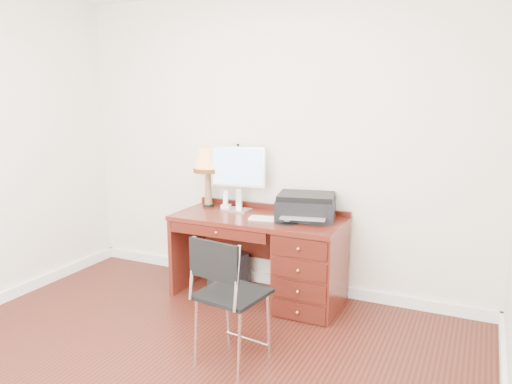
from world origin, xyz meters
The scene contains 12 objects.
ground centered at (0.00, 0.00, 0.00)m, with size 4.00×4.00×0.00m, color black.
room_shell centered at (0.00, 0.63, 0.05)m, with size 4.00×4.00×4.00m.
desk centered at (0.32, 1.40, 0.41)m, with size 1.50×0.67×0.75m.
monitor centered at (-0.27, 1.56, 1.12)m, with size 0.51×0.19×0.59m.
keyboard centered at (0.18, 1.35, 0.76)m, with size 0.45×0.13×0.02m, color white.
mouse_pad centered at (0.30, 1.33, 0.76)m, with size 0.21×0.21×0.04m.
printer centered at (0.40, 1.52, 0.86)m, with size 0.56×0.48×0.22m.
leg_lamp centered at (-0.60, 1.57, 1.16)m, with size 0.27×0.27×0.56m.
phone centered at (-0.41, 1.56, 0.80)m, with size 0.09×0.09×0.17m.
pen_cup centered at (0.17, 1.60, 0.80)m, with size 0.08×0.08×0.10m, color black.
chair centered at (0.28, 0.31, 0.54)m, with size 0.48×0.48×0.90m.
equipment_box centered at (-0.36, 1.50, 0.16)m, with size 0.28×0.28×0.33m, color black.
Camera 1 is at (1.77, -2.45, 1.83)m, focal length 35.00 mm.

